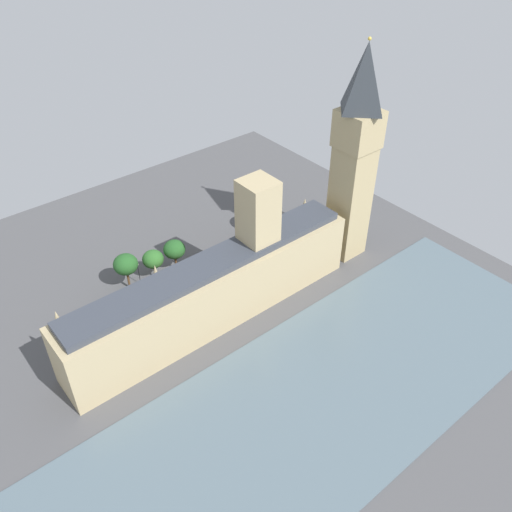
{
  "coord_description": "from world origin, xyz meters",
  "views": [
    {
      "loc": [
        -76.23,
        48.67,
        85.97
      ],
      "look_at": [
        1.0,
        -14.62,
        8.98
      ],
      "focal_mm": 37.53,
      "sensor_mm": 36.0,
      "label": 1
    }
  ],
  "objects_px": {
    "car_blue_kerbside": "(213,263)",
    "plane_tree_near_tower": "(153,259)",
    "car_dark_green_leading": "(102,323)",
    "plane_tree_far_end": "(259,212)",
    "double_decker_bus_by_river_gate": "(255,243)",
    "pedestrian_corner": "(235,278)",
    "street_lamp_slot_11": "(138,270)",
    "plane_tree_opposite_hall": "(174,249)",
    "street_lamp_slot_12": "(260,216)",
    "parliament_building": "(219,286)",
    "plane_tree_slot_10": "(126,264)",
    "car_white_under_trees": "(119,310)",
    "clock_tower": "(355,154)",
    "pedestrian_midblock": "(270,257)",
    "double_decker_bus_trailing": "(178,283)"
  },
  "relations": [
    {
      "from": "street_lamp_slot_12",
      "to": "double_decker_bus_by_river_gate",
      "type": "bearing_deg",
      "value": 133.52
    },
    {
      "from": "car_white_under_trees",
      "to": "plane_tree_slot_10",
      "type": "height_order",
      "value": "plane_tree_slot_10"
    },
    {
      "from": "plane_tree_near_tower",
      "to": "double_decker_bus_by_river_gate",
      "type": "bearing_deg",
      "value": -105.45
    },
    {
      "from": "parliament_building",
      "to": "car_dark_green_leading",
      "type": "relative_size",
      "value": 14.95
    },
    {
      "from": "pedestrian_corner",
      "to": "car_white_under_trees",
      "type": "bearing_deg",
      "value": 28.68
    },
    {
      "from": "car_blue_kerbside",
      "to": "plane_tree_slot_10",
      "type": "xyz_separation_m",
      "value": [
        6.12,
        20.75,
        6.35
      ]
    },
    {
      "from": "plane_tree_opposite_hall",
      "to": "car_blue_kerbside",
      "type": "bearing_deg",
      "value": -122.07
    },
    {
      "from": "pedestrian_corner",
      "to": "street_lamp_slot_11",
      "type": "xyz_separation_m",
      "value": [
        13.58,
        18.98,
        3.81
      ]
    },
    {
      "from": "clock_tower",
      "to": "car_white_under_trees",
      "type": "height_order",
      "value": "clock_tower"
    },
    {
      "from": "double_decker_bus_trailing",
      "to": "car_dark_green_leading",
      "type": "bearing_deg",
      "value": -96.76
    },
    {
      "from": "car_blue_kerbside",
      "to": "plane_tree_near_tower",
      "type": "distance_m",
      "value": 15.66
    },
    {
      "from": "plane_tree_near_tower",
      "to": "plane_tree_opposite_hall",
      "type": "relative_size",
      "value": 0.92
    },
    {
      "from": "car_white_under_trees",
      "to": "pedestrian_corner",
      "type": "xyz_separation_m",
      "value": [
        -7.7,
        -27.79,
        -0.16
      ]
    },
    {
      "from": "parliament_building",
      "to": "street_lamp_slot_11",
      "type": "bearing_deg",
      "value": 22.31
    },
    {
      "from": "street_lamp_slot_11",
      "to": "car_blue_kerbside",
      "type": "bearing_deg",
      "value": -107.15
    },
    {
      "from": "plane_tree_far_end",
      "to": "street_lamp_slot_11",
      "type": "relative_size",
      "value": 1.39
    },
    {
      "from": "double_decker_bus_by_river_gate",
      "to": "car_dark_green_leading",
      "type": "height_order",
      "value": "double_decker_bus_by_river_gate"
    },
    {
      "from": "plane_tree_opposite_hall",
      "to": "car_white_under_trees",
      "type": "bearing_deg",
      "value": 105.73
    },
    {
      "from": "plane_tree_slot_10",
      "to": "plane_tree_far_end",
      "type": "bearing_deg",
      "value": -91.89
    },
    {
      "from": "street_lamp_slot_12",
      "to": "plane_tree_far_end",
      "type": "bearing_deg",
      "value": 135.34
    },
    {
      "from": "double_decker_bus_by_river_gate",
      "to": "car_dark_green_leading",
      "type": "relative_size",
      "value": 2.23
    },
    {
      "from": "double_decker_bus_by_river_gate",
      "to": "pedestrian_midblock",
      "type": "bearing_deg",
      "value": -172.91
    },
    {
      "from": "double_decker_bus_trailing",
      "to": "plane_tree_slot_10",
      "type": "bearing_deg",
      "value": -139.89
    },
    {
      "from": "plane_tree_opposite_hall",
      "to": "plane_tree_slot_10",
      "type": "xyz_separation_m",
      "value": [
        1.11,
        12.76,
        0.97
      ]
    },
    {
      "from": "double_decker_bus_trailing",
      "to": "plane_tree_opposite_hall",
      "type": "distance_m",
      "value": 9.42
    },
    {
      "from": "double_decker_bus_trailing",
      "to": "clock_tower",
      "type": "bearing_deg",
      "value": 68.06
    },
    {
      "from": "car_dark_green_leading",
      "to": "street_lamp_slot_12",
      "type": "relative_size",
      "value": 0.83
    },
    {
      "from": "car_dark_green_leading",
      "to": "plane_tree_opposite_hall",
      "type": "bearing_deg",
      "value": -76.29
    },
    {
      "from": "pedestrian_corner",
      "to": "street_lamp_slot_12",
      "type": "xyz_separation_m",
      "value": [
        13.87,
        -19.38,
        3.31
      ]
    },
    {
      "from": "street_lamp_slot_11",
      "to": "double_decker_bus_trailing",
      "type": "bearing_deg",
      "value": -144.48
    },
    {
      "from": "clock_tower",
      "to": "plane_tree_opposite_hall",
      "type": "bearing_deg",
      "value": 61.24
    },
    {
      "from": "double_decker_bus_by_river_gate",
      "to": "pedestrian_corner",
      "type": "relative_size",
      "value": 6.5
    },
    {
      "from": "clock_tower",
      "to": "plane_tree_near_tower",
      "type": "distance_m",
      "value": 54.78
    },
    {
      "from": "plane_tree_near_tower",
      "to": "plane_tree_far_end",
      "type": "height_order",
      "value": "plane_tree_far_end"
    },
    {
      "from": "car_white_under_trees",
      "to": "plane_tree_far_end",
      "type": "relative_size",
      "value": 0.45
    },
    {
      "from": "clock_tower",
      "to": "car_white_under_trees",
      "type": "distance_m",
      "value": 65.98
    },
    {
      "from": "parliament_building",
      "to": "car_white_under_trees",
      "type": "distance_m",
      "value": 24.64
    },
    {
      "from": "plane_tree_far_end",
      "to": "plane_tree_slot_10",
      "type": "relative_size",
      "value": 0.93
    },
    {
      "from": "double_decker_bus_by_river_gate",
      "to": "double_decker_bus_trailing",
      "type": "xyz_separation_m",
      "value": [
        -0.97,
        24.67,
        0.0
      ]
    },
    {
      "from": "double_decker_bus_by_river_gate",
      "to": "plane_tree_opposite_hall",
      "type": "xyz_separation_m",
      "value": [
        6.62,
        20.43,
        3.62
      ]
    },
    {
      "from": "car_dark_green_leading",
      "to": "plane_tree_far_end",
      "type": "xyz_separation_m",
      "value": [
        6.51,
        -51.29,
        5.36
      ]
    },
    {
      "from": "car_dark_green_leading",
      "to": "car_white_under_trees",
      "type": "bearing_deg",
      "value": -76.72
    },
    {
      "from": "double_decker_bus_by_river_gate",
      "to": "plane_tree_near_tower",
      "type": "bearing_deg",
      "value": 75.17
    },
    {
      "from": "parliament_building",
      "to": "plane_tree_slot_10",
      "type": "xyz_separation_m",
      "value": [
        21.76,
        11.39,
        -1.73
      ]
    },
    {
      "from": "plane_tree_near_tower",
      "to": "plane_tree_slot_10",
      "type": "relative_size",
      "value": 0.81
    },
    {
      "from": "car_dark_green_leading",
      "to": "street_lamp_slot_11",
      "type": "relative_size",
      "value": 0.72
    },
    {
      "from": "car_white_under_trees",
      "to": "car_dark_green_leading",
      "type": "relative_size",
      "value": 0.87
    },
    {
      "from": "plane_tree_near_tower",
      "to": "plane_tree_opposite_hall",
      "type": "distance_m",
      "value": 5.87
    },
    {
      "from": "car_blue_kerbside",
      "to": "plane_tree_near_tower",
      "type": "height_order",
      "value": "plane_tree_near_tower"
    },
    {
      "from": "parliament_building",
      "to": "pedestrian_corner",
      "type": "height_order",
      "value": "parliament_building"
    }
  ]
}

